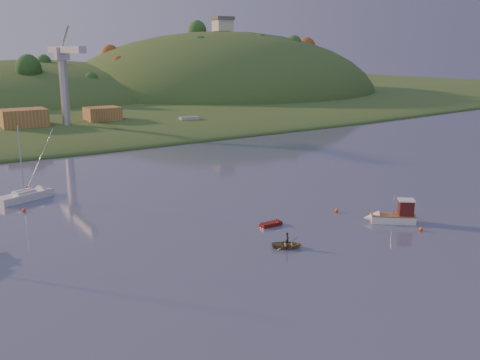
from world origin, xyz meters
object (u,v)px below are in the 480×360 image
fishing_boat (390,216)px  sailboat_far (24,195)px  canoe (287,245)px  red_tender (275,223)px

fishing_boat → sailboat_far: sailboat_far is taller
canoe → red_tender: 8.14m
fishing_boat → red_tender: size_ratio=1.89×
sailboat_far → red_tender: 38.58m
fishing_boat → canoe: size_ratio=1.83×
fishing_boat → red_tender: fishing_boat is taller
fishing_boat → canoe: (-16.88, -0.09, -0.56)m
sailboat_far → red_tender: (24.55, -29.76, -0.49)m
sailboat_far → canoe: bearing=-82.3°
sailboat_far → canoe: size_ratio=3.21×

